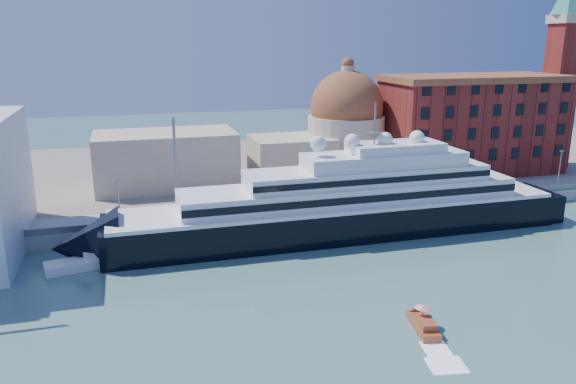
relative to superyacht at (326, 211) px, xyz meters
name	(u,v)px	position (x,y,z in m)	size (l,w,h in m)	color
ground	(352,294)	(-4.43, -23.00, -4.65)	(400.00, 400.00, 0.00)	#3D6964
quay	(284,213)	(-4.43, 11.00, -3.40)	(180.00, 10.00, 2.50)	gray
land	(241,168)	(-4.43, 52.00, -3.65)	(260.00, 72.00, 2.00)	slate
quay_fence	(291,211)	(-4.43, 6.50, -1.55)	(180.00, 0.10, 1.20)	slate
superyacht	(326,211)	(0.00, 0.00, 0.00)	(90.20, 12.51, 26.96)	black
service_barge	(86,262)	(-39.65, -2.95, -3.92)	(11.80, 5.94, 2.54)	white
water_taxi	(424,324)	(0.04, -34.31, -3.90)	(3.40, 6.91, 3.14)	maroon
warehouse	(472,124)	(47.57, 29.00, 9.14)	(43.00, 19.00, 23.25)	maroon
campanile	(563,59)	(71.57, 29.00, 24.10)	(8.40, 8.40, 47.00)	maroon
church	(283,141)	(1.95, 34.72, 6.26)	(66.00, 18.00, 25.50)	beige
lamp_posts	(218,176)	(-17.10, 9.27, 5.19)	(120.80, 2.40, 18.00)	slate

